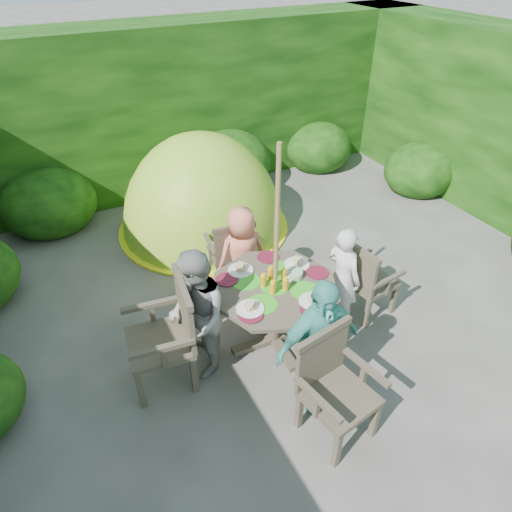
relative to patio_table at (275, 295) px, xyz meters
name	(u,v)px	position (x,y,z in m)	size (l,w,h in m)	color
ground	(304,319)	(0.47, 0.13, -0.63)	(60.00, 60.00, 0.00)	#4D4A45
hedge_enclosure	(250,171)	(0.47, 1.46, 0.62)	(9.00, 9.00, 2.50)	black
patio_table	(275,295)	(0.00, 0.00, 0.00)	(1.34, 1.34, 0.90)	#3E3628
parasol_pole	(276,256)	(0.00, 0.00, 0.47)	(0.04, 0.04, 2.20)	olive
garden_chair_right	(365,279)	(1.10, -0.06, -0.15)	(0.54, 0.59, 0.89)	#3E3628
garden_chair_left	(168,334)	(-1.09, 0.04, -0.06)	(0.64, 0.70, 1.06)	#3E3628
garden_chair_back	(232,251)	(0.03, 1.10, -0.17)	(0.57, 0.53, 0.86)	#3E3628
garden_chair_front	(333,385)	(-0.07, -1.10, -0.11)	(0.66, 0.61, 0.97)	#3E3628
child_right	(343,277)	(0.79, -0.03, -0.04)	(0.43, 0.28, 1.18)	silver
child_left	(197,315)	(-0.80, 0.03, 0.05)	(0.66, 0.51, 1.35)	gray
child_back	(242,255)	(0.03, 0.80, -0.04)	(0.58, 0.38, 1.19)	#EB7C61
child_front	(318,346)	(-0.04, -0.80, 0.06)	(0.80, 0.33, 1.37)	#4FB8A9
dome_tent	(205,227)	(0.20, 2.44, -0.63)	(2.58, 2.58, 2.80)	#8EBD24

